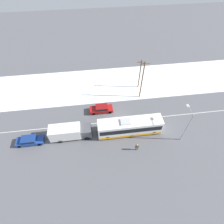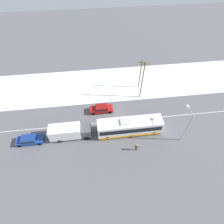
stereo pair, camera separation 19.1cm
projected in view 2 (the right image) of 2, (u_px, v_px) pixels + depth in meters
name	position (u px, v px, depth m)	size (l,w,h in m)	color
ground_plane	(120.00, 121.00, 34.78)	(120.00, 120.00, 0.00)	#56565B
snow_lot	(113.00, 84.00, 41.97)	(80.00, 11.99, 0.12)	white
lane_marking_center	(120.00, 121.00, 34.78)	(60.00, 0.12, 0.00)	silver
city_bus	(130.00, 127.00, 31.79)	(11.65, 2.57, 3.47)	white
box_truck	(69.00, 131.00, 31.22)	(7.40, 2.30, 2.89)	silver
sedan_car	(101.00, 109.00, 35.81)	(4.69, 1.80, 1.50)	maroon
parked_car_near_truck	(29.00, 140.00, 31.10)	(4.78, 1.80, 1.40)	navy
pedestrian_at_stop	(137.00, 147.00, 29.80)	(0.65, 0.29, 1.81)	#23232D
streetlamp	(187.00, 123.00, 28.84)	(0.36, 2.44, 7.09)	#9EA3A8
utility_pole_roadside	(142.00, 80.00, 35.46)	(1.80, 0.24, 9.19)	brown
utility_pole_snowlot	(140.00, 74.00, 38.22)	(1.80, 0.24, 7.41)	brown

